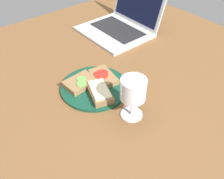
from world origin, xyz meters
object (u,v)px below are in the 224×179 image
Objects in this scene: wine_glass at (133,91)px; laptop at (122,22)px; sandwich_with_cucumber at (80,83)px; sandwich_with_tomato at (103,76)px; plate at (95,87)px; sandwich_with_cheese at (100,92)px.

laptop reaches higher than wine_glass.
sandwich_with_cucumber is 46.19cm from laptop.
sandwich_with_tomato and sandwich_with_cucumber have the same top height.
laptop reaches higher than sandwich_with_tomato.
laptop reaches higher than plate.
plate is 45.36cm from laptop.
sandwich_with_cheese is 15.09cm from wine_glass.
sandwich_with_cheese is 49.35cm from laptop.
sandwich_with_tomato is 0.92× the size of sandwich_with_cheese.
wine_glass reaches higher than sandwich_with_cheese.
laptop is (-44.53, 35.05, -5.70)cm from wine_glass.
wine_glass is (21.25, 4.79, 7.63)cm from sandwich_with_cucumber.
sandwich_with_tomato is at bearing 104.44° from plate.
sandwich_with_tomato is at bearing 134.14° from sandwich_with_cheese.
wine_glass is at bearing 4.28° from plate.
sandwich_with_cheese is 0.42× the size of laptop.
wine_glass is (17.66, 1.32, 9.28)cm from plate.
sandwich_with_cucumber is 23.08cm from wine_glass.
laptop is at bearing 129.08° from sandwich_with_tomato.
wine_glass is at bearing -38.21° from laptop.
sandwich_with_tomato is 0.87× the size of wine_glass.
sandwich_with_cheese is at bearing -16.43° from plate.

